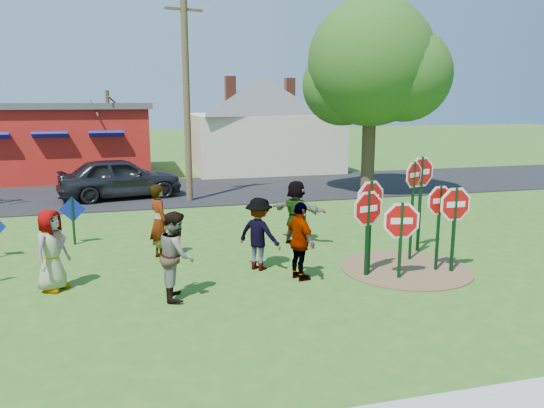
# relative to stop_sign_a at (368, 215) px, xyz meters

# --- Properties ---
(ground) EXTENTS (120.00, 120.00, 0.00)m
(ground) POSITION_rel_stop_sign_a_xyz_m (-3.32, 1.24, -1.48)
(ground) COLOR #2E601B
(ground) RESTS_ON ground
(road) EXTENTS (120.00, 7.50, 0.04)m
(road) POSITION_rel_stop_sign_a_xyz_m (-3.32, 12.74, -1.46)
(road) COLOR black
(road) RESTS_ON ground
(dirt_patch) EXTENTS (3.20, 3.20, 0.03)m
(dirt_patch) POSITION_rel_stop_sign_a_xyz_m (1.18, 0.24, -1.46)
(dirt_patch) COLOR brown
(dirt_patch) RESTS_ON ground
(red_building) EXTENTS (9.40, 7.69, 3.90)m
(red_building) POSITION_rel_stop_sign_a_xyz_m (-8.82, 19.23, 0.49)
(red_building) COLOR #9C1D0F
(red_building) RESTS_ON ground
(cream_house) EXTENTS (9.40, 9.40, 6.50)m
(cream_house) POSITION_rel_stop_sign_a_xyz_m (2.18, 19.24, 1.45)
(cream_house) COLOR beige
(cream_house) RESTS_ON ground
(stop_sign_a) EXTENTS (1.10, 0.30, 2.20)m
(stop_sign_a) POSITION_rel_stop_sign_a_xyz_m (0.00, 0.00, 0.00)
(stop_sign_a) COLOR black
(stop_sign_a) RESTS_ON ground
(stop_sign_b) EXTENTS (0.82, 0.45, 2.70)m
(stop_sign_b) POSITION_rel_stop_sign_a_xyz_m (1.63, 0.85, 0.50)
(stop_sign_b) COLOR black
(stop_sign_b) RESTS_ON ground
(stop_sign_c) EXTENTS (0.97, 0.14, 2.23)m
(stop_sign_c) POSITION_rel_stop_sign_a_xyz_m (1.82, -0.07, 0.07)
(stop_sign_c) COLOR black
(stop_sign_c) RESTS_ON ground
(stop_sign_d) EXTENTS (1.10, 0.27, 2.76)m
(stop_sign_d) POSITION_rel_stop_sign_a_xyz_m (2.24, 1.53, 0.51)
(stop_sign_d) COLOR black
(stop_sign_d) RESTS_ON ground
(stop_sign_e) EXTENTS (1.14, 0.24, 1.97)m
(stop_sign_e) POSITION_rel_stop_sign_a_xyz_m (0.67, -0.36, -0.20)
(stop_sign_e) COLOR black
(stop_sign_e) RESTS_ON ground
(stop_sign_f) EXTENTS (1.11, 0.07, 2.23)m
(stop_sign_f) POSITION_rel_stop_sign_a_xyz_m (2.12, -0.26, 0.07)
(stop_sign_f) COLOR black
(stop_sign_f) RESTS_ON ground
(stop_sign_g) EXTENTS (1.07, 0.38, 2.42)m
(stop_sign_g) POSITION_rel_stop_sign_a_xyz_m (0.10, 0.10, 0.18)
(stop_sign_g) COLOR black
(stop_sign_g) RESTS_ON ground
(blue_diamond_d) EXTENTS (0.73, 0.10, 1.39)m
(blue_diamond_d) POSITION_rel_stop_sign_a_xyz_m (-6.92, 4.69, -0.62)
(blue_diamond_d) COLOR black
(blue_diamond_d) RESTS_ON ground
(person_a) EXTENTS (0.96, 1.06, 1.82)m
(person_a) POSITION_rel_stop_sign_a_xyz_m (-7.00, 0.91, -0.57)
(person_a) COLOR #465391
(person_a) RESTS_ON ground
(person_b) EXTENTS (0.67, 0.83, 1.98)m
(person_b) POSITION_rel_stop_sign_a_xyz_m (-4.61, 2.68, -0.49)
(person_b) COLOR #2A6C65
(person_b) RESTS_ON ground
(person_c) EXTENTS (0.76, 0.95, 1.86)m
(person_c) POSITION_rel_stop_sign_a_xyz_m (-4.42, -0.23, -0.55)
(person_c) COLOR brown
(person_c) RESTS_ON ground
(person_d) EXTENTS (1.27, 1.30, 1.79)m
(person_d) POSITION_rel_stop_sign_a_xyz_m (-2.31, 1.16, -0.59)
(person_d) COLOR #323237
(person_d) RESTS_ON ground
(person_e) EXTENTS (0.71, 1.15, 1.82)m
(person_e) POSITION_rel_stop_sign_a_xyz_m (-1.58, 0.19, -0.57)
(person_e) COLOR #50305E
(person_e) RESTS_ON ground
(person_f) EXTENTS (1.59, 1.61, 1.85)m
(person_f) POSITION_rel_stop_sign_a_xyz_m (-0.74, 3.16, -0.55)
(person_f) COLOR #1C572F
(person_f) RESTS_ON ground
(suv) EXTENTS (5.24, 2.85, 1.69)m
(suv) POSITION_rel_stop_sign_a_xyz_m (-5.72, 11.65, -0.59)
(suv) COLOR #2F3035
(suv) RESTS_ON road
(utility_pole) EXTENTS (2.05, 0.54, 8.47)m
(utility_pole) POSITION_rel_stop_sign_a_xyz_m (-3.02, 10.33, 2.98)
(utility_pole) COLOR #4C3823
(utility_pole) RESTS_ON ground
(leafy_tree) EXTENTS (5.78, 5.28, 8.22)m
(leafy_tree) POSITION_rel_stop_sign_a_xyz_m (4.70, 9.81, 3.81)
(leafy_tree) COLOR #382819
(leafy_tree) RESTS_ON ground
(bare_tree_east) EXTENTS (1.80, 1.80, 4.49)m
(bare_tree_east) POSITION_rel_stop_sign_a_xyz_m (-6.21, 16.13, 1.43)
(bare_tree_east) COLOR #382819
(bare_tree_east) RESTS_ON ground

